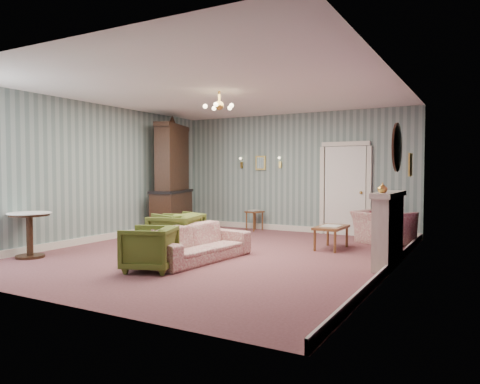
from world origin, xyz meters
The scene contains 27 objects.
floor centered at (0.00, 0.00, 0.00)m, with size 7.00×7.00×0.00m, color #814B4F.
ceiling centered at (0.00, 0.00, 2.90)m, with size 7.00×7.00×0.00m, color white.
wall_back centered at (0.00, 3.50, 1.45)m, with size 6.00×6.00×0.00m, color slate.
wall_front centered at (0.00, -3.50, 1.45)m, with size 6.00×6.00×0.00m, color slate.
wall_left centered at (-3.00, 0.00, 1.45)m, with size 7.00×7.00×0.00m, color slate.
wall_right centered at (3.00, 0.00, 1.45)m, with size 7.00×7.00×0.00m, color slate.
wall_right_floral centered at (2.98, 0.00, 1.45)m, with size 7.00×7.00×0.00m, color #A4526F.
door centered at (1.30, 3.46, 1.08)m, with size 1.12×0.12×2.16m, color white, non-canonical shape.
olive_chair_a centered at (-0.18, -1.70, 0.37)m, with size 0.71×0.67×0.73m, color #4F5E20.
olive_chair_b centered at (-0.66, -0.47, 0.40)m, with size 0.77×0.72×0.79m, color #4F5E20.
olive_chair_c centered at (-0.91, 0.00, 0.39)m, with size 0.76×0.71×0.78m, color #4F5E20.
sofa_chintz centered at (0.01, -0.70, 0.39)m, with size 2.02×0.59×0.79m, color #923A45.
wingback_chair centered at (2.35, 2.57, 0.45)m, with size 1.03×0.67×0.90m, color #923A45.
dresser centered at (-2.65, 2.06, 1.40)m, with size 0.58×1.68×2.79m, color black, non-canonical shape.
fireplace centered at (2.86, 0.40, 0.58)m, with size 0.30×1.40×1.16m, color beige, non-canonical shape.
mantel_vase centered at (2.84, 0.00, 1.23)m, with size 0.15×0.15×0.15m, color gold.
oval_mirror centered at (2.96, 0.40, 1.85)m, with size 0.04×0.76×0.84m, color white, non-canonical shape.
framed_print centered at (2.97, 1.75, 1.60)m, with size 0.04×0.34×0.42m, color gold, non-canonical shape.
coffee_table centered at (1.61, 1.44, 0.22)m, with size 0.48×0.87×0.44m, color brown, non-canonical shape.
side_table_black centered at (2.65, 1.21, 0.29)m, with size 0.39×0.39×0.59m, color black, non-canonical shape.
pedestal_table centered at (-2.65, -1.90, 0.39)m, with size 0.72×0.72×0.78m, color black, non-canonical shape.
nesting_table centered at (-0.91, 3.15, 0.27)m, with size 0.32×0.41×0.53m, color brown, non-canonical shape.
gilt_mirror_back centered at (-0.90, 3.46, 1.70)m, with size 0.28×0.06×0.36m, color gold, non-canonical shape.
sconce_left centered at (-1.45, 3.44, 1.70)m, with size 0.16×0.12×0.30m, color gold, non-canonical shape.
sconce_right centered at (-0.35, 3.44, 1.70)m, with size 0.16×0.12×0.30m, color gold, non-canonical shape.
chandelier centered at (0.00, 0.00, 2.63)m, with size 0.56×0.56×0.36m, color gold, non-canonical shape.
burgundy_cushion centered at (2.30, 2.42, 0.48)m, with size 0.38×0.10×0.38m, color maroon.
Camera 1 is at (4.21, -6.84, 1.47)m, focal length 33.64 mm.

